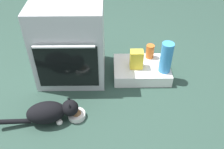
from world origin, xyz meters
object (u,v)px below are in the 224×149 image
at_px(cat, 50,112).
at_px(water_bottle, 166,58).
at_px(pantry_cabinet, 141,70).
at_px(sauce_jar, 150,51).
at_px(food_bowl, 77,115).
at_px(oven, 70,41).
at_px(snack_bag, 136,59).

bearing_deg(cat, water_bottle, 16.13).
bearing_deg(pantry_cabinet, sauce_jar, 55.92).
relative_size(food_bowl, sauce_jar, 1.02).
bearing_deg(oven, cat, -100.18).
relative_size(oven, snack_bag, 4.16).
height_order(cat, sauce_jar, sauce_jar).
xyz_separation_m(oven, pantry_cabinet, (0.67, -0.04, -0.32)).
relative_size(water_bottle, sauce_jar, 2.14).
relative_size(pantry_cabinet, snack_bag, 2.99).
height_order(cat, snack_bag, snack_bag).
height_order(food_bowl, sauce_jar, sauce_jar).
height_order(water_bottle, sauce_jar, water_bottle).
bearing_deg(snack_bag, pantry_cabinet, 23.36).
height_order(oven, cat, oven).
distance_m(cat, water_bottle, 1.11).
relative_size(food_bowl, water_bottle, 0.48).
xyz_separation_m(food_bowl, cat, (-0.20, -0.04, 0.08)).
bearing_deg(sauce_jar, oven, -172.71).
xyz_separation_m(pantry_cabinet, food_bowl, (-0.59, -0.55, -0.03)).
xyz_separation_m(pantry_cabinet, sauce_jar, (0.09, 0.13, 0.13)).
bearing_deg(sauce_jar, food_bowl, -134.89).
distance_m(pantry_cabinet, food_bowl, 0.80).
height_order(water_bottle, snack_bag, water_bottle).
bearing_deg(pantry_cabinet, oven, 176.89).
bearing_deg(pantry_cabinet, cat, -143.31).
xyz_separation_m(sauce_jar, snack_bag, (-0.15, -0.16, 0.02)).
bearing_deg(food_bowl, water_bottle, 30.34).
distance_m(oven, food_bowl, 0.68).
relative_size(cat, snack_bag, 3.52).
bearing_deg(oven, sauce_jar, 7.29).
distance_m(pantry_cabinet, sauce_jar, 0.20).
xyz_separation_m(pantry_cabinet, cat, (-0.78, -0.58, 0.05)).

